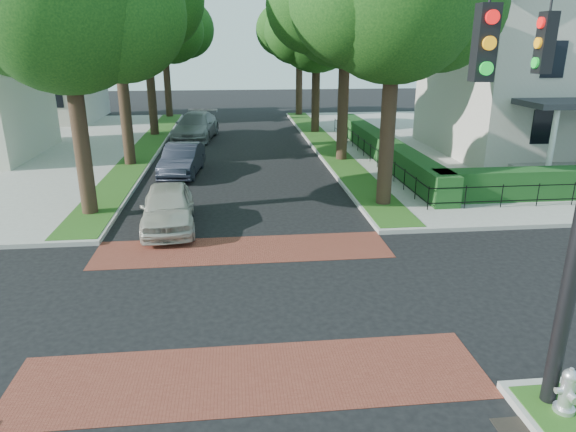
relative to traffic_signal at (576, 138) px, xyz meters
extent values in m
plane|color=black|center=(-4.89, 4.41, -4.71)|extent=(120.00, 120.00, 0.00)
cube|color=gray|center=(14.61, 23.41, -4.63)|extent=(30.00, 30.00, 0.15)
cube|color=maroon|center=(-4.89, 7.61, -4.70)|extent=(9.00, 2.20, 0.01)
cube|color=maroon|center=(-4.89, 1.21, -4.70)|extent=(9.00, 2.20, 0.01)
cube|color=black|center=(-0.59, -0.59, -4.70)|extent=(0.65, 0.45, 0.01)
cube|color=#274A15|center=(0.51, 23.51, -4.55)|extent=(1.60, 29.80, 0.02)
cube|color=#274A15|center=(-10.29, 23.51, -4.55)|extent=(1.60, 29.80, 0.02)
cylinder|color=black|center=(0.61, 11.41, -0.88)|extent=(0.56, 0.56, 7.35)
sphere|color=#0E3610|center=(2.32, 11.71, 2.60)|extent=(4.65, 4.65, 4.65)
sphere|color=#0E3610|center=(-0.94, 11.21, 2.70)|extent=(4.34, 4.34, 4.34)
cylinder|color=black|center=(0.61, 19.41, -0.71)|extent=(0.56, 0.56, 7.70)
sphere|color=#0E3610|center=(2.43, 19.71, 2.96)|extent=(4.95, 4.95, 4.95)
sphere|color=#0E3610|center=(-1.04, 19.21, 3.06)|extent=(4.62, 4.62, 4.62)
cylinder|color=black|center=(0.61, 28.41, -1.23)|extent=(0.56, 0.56, 6.65)
sphere|color=#0E3610|center=(0.61, 28.41, 2.28)|extent=(5.80, 5.80, 5.80)
sphere|color=#0E3610|center=(2.21, 28.71, 1.88)|extent=(4.35, 4.35, 4.35)
sphere|color=#0E3610|center=(-0.84, 28.21, 1.98)|extent=(4.06, 4.06, 4.06)
sphere|color=#0E3610|center=(0.71, 29.86, 2.78)|extent=(3.77, 3.77, 3.77)
cylinder|color=black|center=(0.61, 37.41, -1.06)|extent=(0.56, 0.56, 7.00)
sphere|color=#0E3610|center=(0.61, 37.41, 2.64)|extent=(6.00, 6.00, 6.00)
sphere|color=#0E3610|center=(2.26, 37.71, 2.24)|extent=(4.50, 4.50, 4.50)
sphere|color=#0E3610|center=(-0.89, 37.21, 2.34)|extent=(4.20, 4.20, 4.20)
sphere|color=#0E3610|center=(0.71, 38.91, 3.14)|extent=(3.90, 3.90, 3.90)
cylinder|color=black|center=(-10.39, 11.41, -1.06)|extent=(0.56, 0.56, 7.00)
sphere|color=#0E3610|center=(-10.39, 11.41, 2.64)|extent=(6.00, 6.00, 6.00)
sphere|color=#0E3610|center=(-8.74, 11.71, 2.24)|extent=(4.50, 4.50, 4.50)
sphere|color=#0E3610|center=(-11.89, 11.21, 2.34)|extent=(4.20, 4.20, 4.20)
cylinder|color=black|center=(-10.39, 19.41, -0.53)|extent=(0.56, 0.56, 8.05)
cylinder|color=black|center=(-10.39, 28.41, -1.13)|extent=(0.56, 0.56, 6.86)
sphere|color=#0E3610|center=(-10.39, 28.41, 2.50)|extent=(5.60, 5.60, 5.60)
sphere|color=#0E3610|center=(-8.85, 28.71, 2.10)|extent=(4.20, 4.20, 4.20)
sphere|color=#0E3610|center=(-11.79, 28.21, 2.20)|extent=(3.92, 3.92, 3.92)
sphere|color=#0E3610|center=(-10.29, 29.81, 3.00)|extent=(3.64, 3.64, 3.64)
cylinder|color=black|center=(-10.39, 37.41, -0.99)|extent=(0.56, 0.56, 7.14)
sphere|color=#0E3610|center=(-10.39, 37.41, 2.79)|extent=(6.20, 6.20, 6.20)
sphere|color=#0E3610|center=(-8.68, 37.71, 2.39)|extent=(4.65, 4.65, 4.65)
sphere|color=#0E3610|center=(-11.94, 37.21, 2.49)|extent=(4.34, 4.34, 4.34)
sphere|color=#0E3610|center=(-10.29, 38.96, 3.29)|extent=(4.03, 4.03, 4.03)
cube|color=#17431A|center=(2.81, 19.41, -3.96)|extent=(1.00, 18.00, 1.20)
cube|color=beige|center=(12.61, 20.41, -0.56)|extent=(12.00, 10.00, 8.00)
cylinder|color=white|center=(8.41, 13.26, -2.71)|extent=(0.24, 0.24, 3.00)
cube|color=beige|center=(-20.39, 36.41, -1.31)|extent=(9.00, 8.00, 6.50)
cube|color=maroon|center=(-17.69, 34.81, 3.76)|extent=(0.80, 0.80, 3.64)
cube|color=black|center=(-1.69, -0.19, 1.34)|extent=(0.28, 0.22, 1.00)
cylinder|color=red|center=(-1.69, -0.32, 1.66)|extent=(0.18, 0.05, 0.18)
cylinder|color=orange|center=(-1.69, -0.32, 1.34)|extent=(0.18, 0.05, 0.18)
cylinder|color=#0CB226|center=(-1.69, -0.32, 1.02)|extent=(0.18, 0.05, 0.18)
cube|color=black|center=(0.21, 1.51, 1.34)|extent=(0.22, 0.28, 1.00)
cylinder|color=red|center=(0.08, 1.51, 1.66)|extent=(0.05, 0.18, 0.18)
cylinder|color=orange|center=(0.08, 1.51, 1.34)|extent=(0.05, 0.18, 0.18)
cylinder|color=#0CB226|center=(0.08, 1.51, 1.02)|extent=(0.05, 0.18, 0.18)
imported|color=#BAB5A8|center=(-7.39, 9.92, -3.97)|extent=(2.10, 4.46, 1.48)
imported|color=black|center=(-7.56, 17.44, -3.98)|extent=(1.99, 4.57, 1.46)
imported|color=gray|center=(-7.53, 27.10, -3.86)|extent=(3.13, 6.12, 1.70)
cylinder|color=silver|center=(0.31, -0.49, -4.51)|extent=(0.45, 0.45, 0.10)
cylinder|color=silver|center=(0.31, -0.49, -4.17)|extent=(0.30, 0.30, 0.58)
sphere|color=silver|center=(0.31, -0.49, -3.86)|extent=(0.25, 0.25, 0.25)
cylinder|color=silver|center=(0.31, -0.49, -3.74)|extent=(0.09, 0.09, 0.08)
cylinder|color=silver|center=(0.47, -0.49, -4.12)|extent=(0.15, 0.14, 0.11)
cylinder|color=silver|center=(0.16, -0.49, -4.12)|extent=(0.15, 0.14, 0.11)
cylinder|color=silver|center=(0.31, -0.65, -4.17)|extent=(0.18, 0.18, 0.15)
camera|label=1|loc=(-5.07, -7.09, 1.35)|focal=32.00mm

